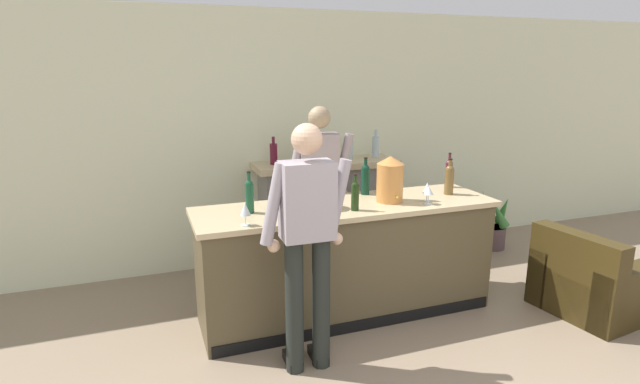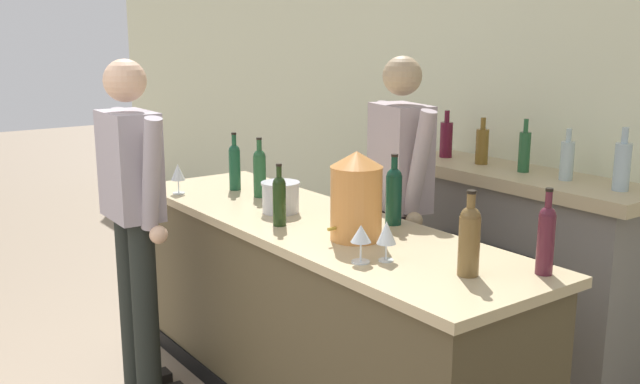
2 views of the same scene
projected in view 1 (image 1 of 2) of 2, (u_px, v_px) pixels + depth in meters
The scene contains 18 objects.
wall_back_panel at pixel (285, 139), 5.53m from camera, with size 12.00×0.07×2.75m.
bar_counter at pixel (347, 259), 4.38m from camera, with size 2.62×0.75×1.01m.
fireplace_stone at pixel (325, 210), 5.61m from camera, with size 1.59×0.52×1.47m.
armchair_black at pixel (593, 284), 4.47m from camera, with size 0.97×0.94×0.78m.
potted_plant_corner at pixel (493, 225), 6.05m from camera, with size 0.41×0.38×0.73m.
person_customer at pixel (307, 239), 3.44m from camera, with size 0.66×0.31×1.80m.
person_bartender at pixel (319, 190), 4.80m from camera, with size 0.65×0.37×1.80m.
copper_dispenser at pixel (390, 179), 4.31m from camera, with size 0.24×0.27×0.40m.
ice_bucket_steel at pixel (324, 199), 4.13m from camera, with size 0.20×0.20×0.16m.
wine_bottle_riesling_slim at pixel (449, 178), 4.57m from camera, with size 0.08×0.08×0.33m.
wine_bottle_burgundy_dark at pixel (278, 192), 4.08m from camera, with size 0.07×0.07×0.34m.
wine_bottle_port_short at pixel (250, 195), 3.98m from camera, with size 0.07×0.07×0.34m.
wine_bottle_rose_blush at pixel (365, 178), 4.57m from camera, with size 0.08×0.08×0.34m.
wine_bottle_cabernet_heavy at pixel (449, 172), 4.85m from camera, with size 0.07×0.07×0.34m.
wine_bottle_chardonnay_pale at pixel (355, 194), 4.06m from camera, with size 0.06×0.06×0.30m.
wine_glass_mid_counter at pixel (429, 191), 4.25m from camera, with size 0.08×0.08×0.16m.
wine_glass_near_bucket at pixel (245, 210), 3.66m from camera, with size 0.08×0.08×0.17m.
wine_glass_front_left at pixel (427, 188), 4.35m from camera, with size 0.08×0.08×0.17m.
Camera 1 is at (-1.53, -1.47, 2.15)m, focal length 28.00 mm.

